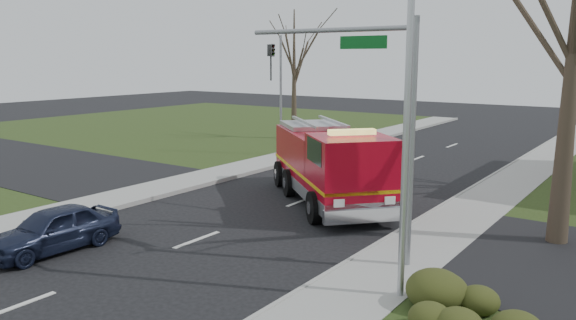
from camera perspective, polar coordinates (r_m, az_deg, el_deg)
The scene contains 10 objects.
ground at distance 18.34m, azimuth -9.24°, elevation -8.03°, with size 120.00×120.00×0.00m, color black.
sidewalk_right at distance 14.89m, azimuth 8.52°, elevation -12.12°, with size 2.40×80.00×0.15m, color #A0A09A.
sidewalk_left at distance 22.93m, azimuth -20.45°, elevation -4.62°, with size 2.40×80.00×0.15m, color #A0A09A.
hedge_corner at distance 12.90m, azimuth 17.99°, elevation -13.75°, with size 2.80×2.00×0.90m, color #313A15.
bare_tree_left at distance 39.28m, azimuth 0.62°, elevation 10.08°, with size 4.50×4.50×9.00m.
traffic_signal_mast at distance 15.59m, azimuth 8.20°, elevation 6.45°, with size 5.29×0.18×6.80m.
streetlight_pole at distance 12.98m, azimuth 11.76°, elevation 4.89°, with size 1.48×0.16×8.40m.
utility_pole_far at distance 32.61m, azimuth -0.74°, elevation 6.40°, with size 0.14×0.14×7.00m, color gray.
fire_engine at distance 22.37m, azimuth 4.30°, elevation -0.64°, with size 7.88×7.53×3.28m.
parked_car_maroon at distance 18.34m, azimuth -22.77°, elevation -6.50°, with size 1.60×3.99×1.36m, color #191F37.
Camera 1 is at (12.27, -12.36, 5.73)m, focal length 35.00 mm.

